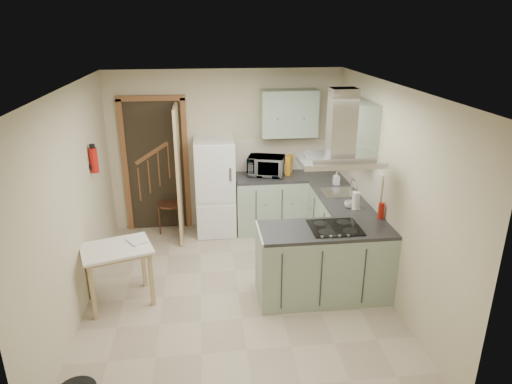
{
  "coord_description": "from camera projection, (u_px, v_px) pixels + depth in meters",
  "views": [
    {
      "loc": [
        -0.35,
        -4.85,
        3.14
      ],
      "look_at": [
        0.28,
        0.45,
        1.15
      ],
      "focal_mm": 32.0,
      "sensor_mm": 36.0,
      "label": 1
    }
  ],
  "objects": [
    {
      "name": "paper_towel",
      "position": [
        356.0,
        200.0,
        5.78
      ],
      "size": [
        0.12,
        0.12,
        0.24
      ],
      "primitive_type": "cylinder",
      "rotation": [
        0.0,
        0.0,
        0.3
      ],
      "color": "silver",
      "rests_on": "counter_right"
    },
    {
      "name": "soap_bottle",
      "position": [
        336.0,
        178.0,
        6.68
      ],
      "size": [
        0.09,
        0.09,
        0.19
      ],
      "primitive_type": "imported",
      "rotation": [
        0.0,
        0.0,
        -0.05
      ],
      "color": "#B1B0BC",
      "rests_on": "counter_right"
    },
    {
      "name": "ceiling",
      "position": [
        235.0,
        87.0,
        4.77
      ],
      "size": [
        4.2,
        4.2,
        0.0
      ],
      "primitive_type": "plane",
      "rotation": [
        3.14,
        0.0,
        0.0
      ],
      "color": "silver",
      "rests_on": "back_wall"
    },
    {
      "name": "back_wall",
      "position": [
        226.0,
        150.0,
        7.16
      ],
      "size": [
        3.6,
        0.0,
        3.6
      ],
      "primitive_type": "plane",
      "rotation": [
        1.57,
        0.0,
        0.0
      ],
      "color": "beige",
      "rests_on": "floor"
    },
    {
      "name": "book",
      "position": [
        129.0,
        239.0,
        5.29
      ],
      "size": [
        0.28,
        0.29,
        0.11
      ],
      "primitive_type": "imported",
      "rotation": [
        0.0,
        0.0,
        0.6
      ],
      "color": "brown",
      "rests_on": "drop_leaf_table"
    },
    {
      "name": "cup",
      "position": [
        349.0,
        204.0,
        5.85
      ],
      "size": [
        0.14,
        0.14,
        0.09
      ],
      "primitive_type": "imported",
      "rotation": [
        0.0,
        0.0,
        -0.29
      ],
      "color": "white",
      "rests_on": "counter_right"
    },
    {
      "name": "microwave",
      "position": [
        266.0,
        166.0,
        7.07
      ],
      "size": [
        0.63,
        0.51,
        0.3
      ],
      "primitive_type": "imported",
      "rotation": [
        0.0,
        0.0,
        -0.29
      ],
      "color": "black",
      "rests_on": "counter_back"
    },
    {
      "name": "cereal_box",
      "position": [
        289.0,
        165.0,
        7.13
      ],
      "size": [
        0.15,
        0.21,
        0.3
      ],
      "primitive_type": "cube",
      "rotation": [
        0.0,
        0.0,
        -0.4
      ],
      "color": "orange",
      "rests_on": "counter_back"
    },
    {
      "name": "drop_leaf_table",
      "position": [
        119.0,
        275.0,
        5.34
      ],
      "size": [
        0.91,
        0.78,
        0.72
      ],
      "primitive_type": "cube",
      "rotation": [
        0.0,
        0.0,
        0.31
      ],
      "color": "#D3BC82",
      "rests_on": "floor"
    },
    {
      "name": "fridge",
      "position": [
        215.0,
        187.0,
        7.04
      ],
      "size": [
        0.6,
        0.6,
        1.5
      ],
      "primitive_type": "cube",
      "color": "white",
      "rests_on": "floor"
    },
    {
      "name": "wall_cabinet_back",
      "position": [
        289.0,
        113.0,
        6.89
      ],
      "size": [
        0.85,
        0.35,
        0.7
      ],
      "primitive_type": "cube",
      "color": "#9EB2A0",
      "rests_on": "back_wall"
    },
    {
      "name": "red_bottle",
      "position": [
        381.0,
        211.0,
        5.51
      ],
      "size": [
        0.08,
        0.08,
        0.2
      ],
      "primitive_type": "cylinder",
      "rotation": [
        0.0,
        0.0,
        0.13
      ],
      "color": "#AE1C0E",
      "rests_on": "peninsula"
    },
    {
      "name": "hob",
      "position": [
        335.0,
        228.0,
        5.28
      ],
      "size": [
        0.58,
        0.5,
        0.01
      ],
      "primitive_type": "cube",
      "color": "black",
      "rests_on": "peninsula"
    },
    {
      "name": "left_wall",
      "position": [
        74.0,
        205.0,
        5.01
      ],
      "size": [
        0.0,
        4.2,
        4.2
      ],
      "primitive_type": "plane",
      "rotation": [
        1.57,
        0.0,
        1.57
      ],
      "color": "beige",
      "rests_on": "floor"
    },
    {
      "name": "wall_cabinet_right",
      "position": [
        355.0,
        127.0,
        5.97
      ],
      "size": [
        0.35,
        0.9,
        0.7
      ],
      "primitive_type": "cube",
      "color": "#9EB2A0",
      "rests_on": "right_wall"
    },
    {
      "name": "bentwood_chair",
      "position": [
        170.0,
        204.0,
        7.19
      ],
      "size": [
        0.43,
        0.43,
        0.89
      ],
      "primitive_type": "cube",
      "rotation": [
        0.0,
        0.0,
        -0.09
      ],
      "color": "#452F17",
      "rests_on": "floor"
    },
    {
      "name": "right_wall",
      "position": [
        388.0,
        192.0,
        5.41
      ],
      "size": [
        0.0,
        4.2,
        4.2
      ],
      "primitive_type": "plane",
      "rotation": [
        1.57,
        0.0,
        -1.57
      ],
      "color": "beige",
      "rests_on": "floor"
    },
    {
      "name": "counter_right",
      "position": [
        333.0,
        217.0,
        6.7
      ],
      "size": [
        0.6,
        1.95,
        0.9
      ],
      "primitive_type": "cube",
      "color": "#9EB2A0",
      "rests_on": "floor"
    },
    {
      "name": "kettle",
      "position": [
        287.0,
        167.0,
        7.15
      ],
      "size": [
        0.16,
        0.16,
        0.2
      ],
      "primitive_type": "cylinder",
      "rotation": [
        0.0,
        0.0,
        0.18
      ],
      "color": "white",
      "rests_on": "counter_back"
    },
    {
      "name": "counter_back",
      "position": [
        270.0,
        203.0,
        7.24
      ],
      "size": [
        1.08,
        0.6,
        0.9
      ],
      "primitive_type": "cube",
      "color": "#9EB2A0",
      "rests_on": "floor"
    },
    {
      "name": "peninsula",
      "position": [
        325.0,
        263.0,
        5.43
      ],
      "size": [
        1.55,
        0.65,
        0.9
      ],
      "primitive_type": "cube",
      "color": "#9EB2A0",
      "rests_on": "floor"
    },
    {
      "name": "fire_extinguisher",
      "position": [
        94.0,
        160.0,
        5.77
      ],
      "size": [
        0.1,
        0.1,
        0.32
      ],
      "primitive_type": "cylinder",
      "color": "#B2140F",
      "rests_on": "left_wall"
    },
    {
      "name": "floor",
      "position": [
        238.0,
        292.0,
        5.64
      ],
      "size": [
        4.2,
        4.2,
        0.0
      ],
      "primitive_type": "plane",
      "color": "#B3A38B",
      "rests_on": "ground"
    },
    {
      "name": "doorway",
      "position": [
        156.0,
        166.0,
        7.08
      ],
      "size": [
        1.1,
        0.12,
        2.1
      ],
      "primitive_type": "cube",
      "color": "brown",
      "rests_on": "floor"
    },
    {
      "name": "splashback",
      "position": [
        286.0,
        155.0,
        7.29
      ],
      "size": [
        1.68,
        0.02,
        0.5
      ],
      "primitive_type": "cube",
      "color": "beige",
      "rests_on": "counter_back"
    },
    {
      "name": "extractor_hood",
      "position": [
        339.0,
        160.0,
        5.0
      ],
      "size": [
        0.9,
        0.55,
        0.1
      ],
      "primitive_type": "cube",
      "color": "silver",
      "rests_on": "ceiling"
    },
    {
      "name": "sink",
      "position": [
        339.0,
        192.0,
        6.38
      ],
      "size": [
        0.45,
        0.4,
        0.01
      ],
      "primitive_type": "cube",
      "color": "silver",
      "rests_on": "counter_right"
    }
  ]
}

